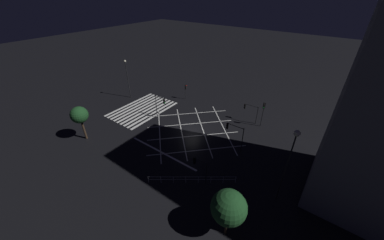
% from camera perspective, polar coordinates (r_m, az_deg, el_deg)
% --- Properties ---
extents(ground_plane, '(200.00, 200.00, 0.00)m').
position_cam_1_polar(ground_plane, '(35.17, 0.00, -2.60)').
color(ground_plane, black).
extents(road_markings, '(17.86, 24.52, 0.01)m').
position_cam_1_polar(road_markings, '(39.83, -10.31, 1.35)').
color(road_markings, silver).
rests_on(road_markings, ground_plane).
extents(traffic_light_median_north, '(0.36, 2.73, 3.88)m').
position_cam_1_polar(traffic_light_median_north, '(30.46, 11.07, -2.87)').
color(traffic_light_median_north, black).
rests_on(traffic_light_median_north, ground_plane).
extents(traffic_light_sw_cross, '(0.36, 0.39, 3.25)m').
position_cam_1_polar(traffic_light_sw_cross, '(43.91, -1.70, 8.32)').
color(traffic_light_sw_cross, black).
rests_on(traffic_light_sw_cross, ground_plane).
extents(traffic_light_nw_main, '(0.39, 0.36, 4.44)m').
position_cam_1_polar(traffic_light_nw_main, '(36.22, 18.48, 2.57)').
color(traffic_light_nw_main, black).
rests_on(traffic_light_nw_main, ground_plane).
extents(traffic_light_median_south, '(0.36, 2.33, 4.07)m').
position_cam_1_polar(traffic_light_median_south, '(37.45, -8.38, 4.68)').
color(traffic_light_median_south, black).
rests_on(traffic_light_median_south, ground_plane).
extents(traffic_light_ne_cross, '(0.36, 1.96, 3.29)m').
position_cam_1_polar(traffic_light_ne_cross, '(25.44, 1.85, -11.79)').
color(traffic_light_ne_cross, black).
rests_on(traffic_light_ne_cross, ground_plane).
extents(traffic_light_nw_cross, '(0.36, 2.55, 3.26)m').
position_cam_1_polar(traffic_light_nw_cross, '(37.48, 15.13, 2.85)').
color(traffic_light_nw_cross, black).
rests_on(traffic_light_nw_cross, ground_plane).
extents(street_lamp_east, '(0.43, 0.43, 7.95)m').
position_cam_1_polar(street_lamp_east, '(45.51, -16.92, 11.65)').
color(street_lamp_east, black).
rests_on(street_lamp_east, ground_plane).
extents(street_lamp_west, '(0.60, 0.60, 9.23)m').
position_cam_1_polar(street_lamp_west, '(22.30, 25.01, -7.39)').
color(street_lamp_west, black).
rests_on(street_lamp_west, ground_plane).
extents(street_tree_near, '(3.22, 3.22, 5.38)m').
position_cam_1_polar(street_tree_near, '(20.26, 9.78, -22.03)').
color(street_tree_near, '#38281C').
rests_on(street_tree_near, ground_plane).
extents(street_tree_far, '(2.49, 2.49, 5.47)m').
position_cam_1_polar(street_tree_far, '(34.99, -27.84, 1.14)').
color(street_tree_far, '#38281C').
rests_on(street_tree_far, ground_plane).
extents(pedestrian_railing, '(6.16, 8.43, 1.05)m').
position_cam_1_polar(pedestrian_railing, '(26.23, 0.00, -15.42)').
color(pedestrian_railing, '#9EA0A5').
rests_on(pedestrian_railing, ground_plane).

